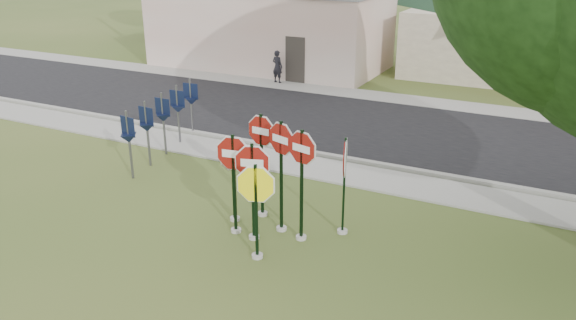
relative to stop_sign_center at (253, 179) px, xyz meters
The scene contains 16 objects.
ground 1.80m from the stop_sign_center, 81.14° to the right, with size 120.00×120.00×0.00m, color #374F1D.
sidewalk_near 4.70m from the stop_sign_center, 87.95° to the left, with size 60.00×1.60×0.06m, color gray.
road 9.09m from the stop_sign_center, 88.98° to the left, with size 60.00×7.00×0.04m, color black.
sidewalk_far 13.35m from the stop_sign_center, 89.31° to the left, with size 60.00×1.60×0.06m, color gray.
curb 5.65m from the stop_sign_center, 88.32° to the left, with size 60.00×0.20×0.14m, color gray.
stop_sign_center is the anchor object (origin of this frame).
stop_sign_yellow 0.85m from the stop_sign_center, 55.11° to the right, with size 1.05×0.36×2.25m.
stop_sign_left 0.54m from the stop_sign_center, behind, with size 1.10×0.24×2.49m.
stop_sign_right 1.09m from the stop_sign_center, 25.63° to the left, with size 1.00×0.27×2.70m.
stop_sign_back_right 0.78m from the stop_sign_center, 59.85° to the left, with size 0.98×0.33×2.76m.
stop_sign_back_left 1.20m from the stop_sign_center, 109.82° to the left, with size 1.01×0.24×2.69m.
stop_sign_far_right 2.05m from the stop_sign_center, 34.45° to the left, with size 0.37×1.11×2.45m.
stop_sign_far_left 1.05m from the stop_sign_center, 146.56° to the left, with size 0.28×0.96×2.18m.
route_sign_row 6.29m from the stop_sign_center, 146.47° to the left, with size 1.43×4.63×2.00m.
building_stucco 19.14m from the stop_sign_center, 117.51° to the left, with size 12.20×6.20×4.20m.
pedestrian 15.05m from the stop_sign_center, 115.86° to the left, with size 0.56×0.37×1.53m, color black.
Camera 1 is at (5.61, -8.64, 6.27)m, focal length 35.00 mm.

